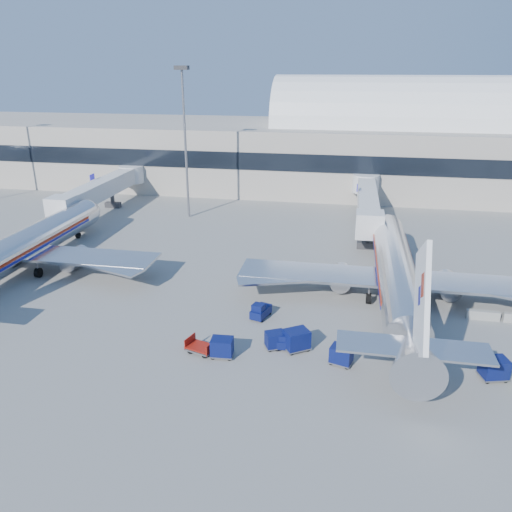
% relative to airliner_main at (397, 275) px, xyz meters
% --- Properties ---
extents(ground, '(260.00, 260.00, 0.00)m').
position_rel_airliner_main_xyz_m(ground, '(-10.00, -4.51, -2.93)').
color(ground, gray).
rests_on(ground, ground).
extents(terminal, '(170.00, 28.15, 21.00)m').
position_rel_airliner_main_xyz_m(terminal, '(-23.60, 51.46, 4.60)').
color(terminal, '#B2AA9E').
rests_on(terminal, ground).
extents(airliner_main, '(32.00, 37.26, 12.07)m').
position_rel_airliner_main_xyz_m(airliner_main, '(0.00, 0.00, 0.00)').
color(airliner_main, silver).
rests_on(airliner_main, ground).
extents(airliner_mid, '(32.00, 37.26, 12.07)m').
position_rel_airliner_main_xyz_m(airliner_mid, '(-42.00, 0.00, 0.00)').
color(airliner_mid, silver).
rests_on(airliner_mid, ground).
extents(jetbridge_near, '(4.40, 27.50, 6.25)m').
position_rel_airliner_main_xyz_m(jetbridge_near, '(-2.40, 26.30, 1.00)').
color(jetbridge_near, silver).
rests_on(jetbridge_near, ground).
extents(jetbridge_mid, '(4.40, 27.50, 6.25)m').
position_rel_airliner_main_xyz_m(jetbridge_mid, '(-44.40, 26.30, 1.00)').
color(jetbridge_mid, silver).
rests_on(jetbridge_mid, ground).
extents(mast_west, '(2.00, 1.20, 22.60)m').
position_rel_airliner_main_xyz_m(mast_west, '(-30.00, 25.49, 11.87)').
color(mast_west, slate).
rests_on(mast_west, ground).
extents(barrier_near, '(3.00, 0.55, 0.90)m').
position_rel_airliner_main_xyz_m(barrier_near, '(8.00, -2.51, -2.48)').
color(barrier_near, '#9E9E96').
rests_on(barrier_near, ground).
extents(tug_lead, '(2.22, 1.20, 1.41)m').
position_rel_airliner_main_xyz_m(tug_lead, '(-9.73, -11.16, -2.28)').
color(tug_lead, '#091149').
rests_on(tug_lead, ground).
extents(tug_right, '(2.62, 1.65, 1.59)m').
position_rel_airliner_main_xyz_m(tug_right, '(0.02, -8.01, -2.20)').
color(tug_right, '#091149').
rests_on(tug_right, ground).
extents(tug_left, '(1.88, 2.70, 1.60)m').
position_rel_airliner_main_xyz_m(tug_left, '(-12.84, -6.02, -2.20)').
color(tug_left, '#091149').
rests_on(tug_left, ground).
extents(cart_train_a, '(2.61, 2.47, 1.83)m').
position_rel_airliner_main_xyz_m(cart_train_a, '(-8.81, -11.12, -1.95)').
color(cart_train_a, '#091149').
rests_on(cart_train_a, ground).
extents(cart_train_b, '(2.07, 1.89, 1.48)m').
position_rel_airliner_main_xyz_m(cart_train_b, '(-10.64, -11.17, -2.14)').
color(cart_train_b, '#091149').
rests_on(cart_train_b, ground).
extents(cart_train_c, '(1.95, 1.53, 1.65)m').
position_rel_airliner_main_xyz_m(cart_train_c, '(-14.76, -13.30, -2.05)').
color(cart_train_c, '#091149').
rests_on(cart_train_c, ground).
extents(cart_solo_near, '(2.11, 1.83, 1.57)m').
position_rel_airliner_main_xyz_m(cart_solo_near, '(-5.04, -12.61, -2.09)').
color(cart_solo_near, '#091149').
rests_on(cart_solo_near, ground).
extents(cart_solo_far, '(2.31, 1.97, 1.75)m').
position_rel_airliner_main_xyz_m(cart_solo_far, '(6.52, -12.54, -1.99)').
color(cart_solo_far, '#091149').
rests_on(cart_solo_far, ground).
extents(cart_open_red, '(2.65, 2.22, 0.61)m').
position_rel_airliner_main_xyz_m(cart_open_red, '(-16.63, -13.05, -2.49)').
color(cart_open_red, slate).
rests_on(cart_open_red, ground).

